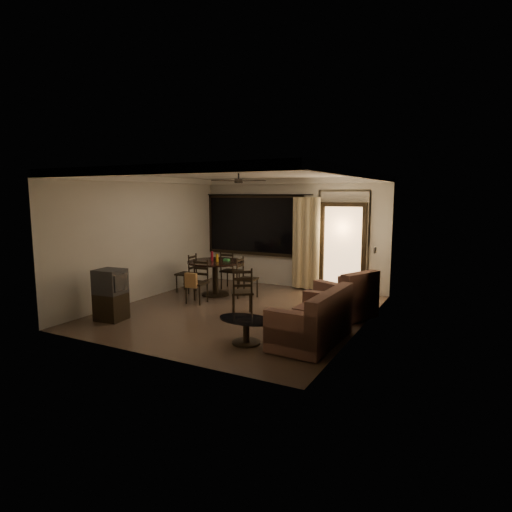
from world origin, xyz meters
The scene contains 12 objects.
ground centered at (0.00, 0.00, 0.00)m, with size 5.50×5.50×0.00m, color #7F6651.
room_shell centered at (0.59, 1.77, 1.83)m, with size 5.50×6.70×5.50m.
dining_table centered at (-1.24, 1.01, 0.64)m, with size 1.31×1.31×1.04m.
dining_chair_west centered at (-2.04, 0.94, 0.28)m, with size 0.45×0.45×0.95m.
dining_chair_east centered at (-0.41, 1.07, 0.28)m, with size 0.45×0.45×0.95m.
dining_chair_south centered at (-1.17, 0.15, 0.31)m, with size 0.45×0.51×0.95m.
dining_chair_north centered at (-1.30, 1.79, 0.28)m, with size 0.45×0.45×0.95m.
tv_cabinet centered at (-1.87, -1.66, 0.49)m, with size 0.56×0.51×0.98m.
sofa centered at (2.03, -1.11, 0.35)m, with size 0.93×1.66×0.87m.
armchair centered at (2.10, 0.60, 0.38)m, with size 1.20×1.20×0.91m.
coffee_table centered at (1.06, -1.62, 0.28)m, with size 0.95×0.57×0.41m.
side_chair centered at (0.19, -0.20, 0.29)m, with size 0.60×0.60×0.97m.
Camera 1 is at (4.28, -7.42, 2.38)m, focal length 30.00 mm.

